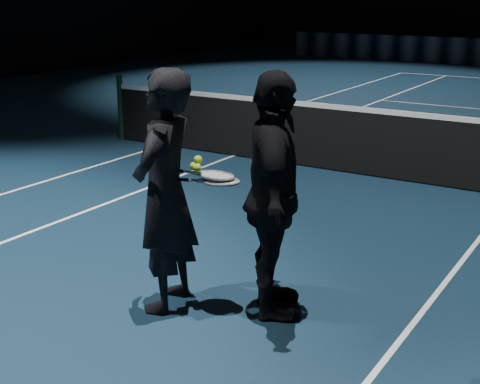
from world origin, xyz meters
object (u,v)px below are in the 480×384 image
object	(u,v)px
player_b	(273,198)
racket_upper	(216,175)
player_a	(165,192)
tennis_balls	(196,165)
racket_lower	(221,181)

from	to	relation	value
player_b	racket_upper	bearing A→B (deg)	75.51
player_a	tennis_balls	distance (m)	0.34
player_b	tennis_balls	xyz separation A→B (m)	(-0.55, -0.22, 0.23)
player_a	player_b	world-z (taller)	same
player_b	racket_lower	bearing A→B (deg)	80.59
racket_upper	player_b	bearing A→B (deg)	-9.08
player_b	player_a	bearing A→B (deg)	80.59
racket_lower	racket_upper	world-z (taller)	racket_upper
player_a	racket_lower	size ratio (longest dim) A/B	2.83
player_a	tennis_balls	xyz separation A→B (m)	(0.23, 0.10, 0.23)
racket_upper	tennis_balls	size ratio (longest dim) A/B	5.67
racket_upper	tennis_balls	distance (m)	0.17
player_a	tennis_balls	bearing A→B (deg)	101.54
racket_upper	tennis_balls	bearing A→B (deg)	-170.43
racket_lower	racket_upper	xyz separation A→B (m)	(-0.06, 0.02, 0.03)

